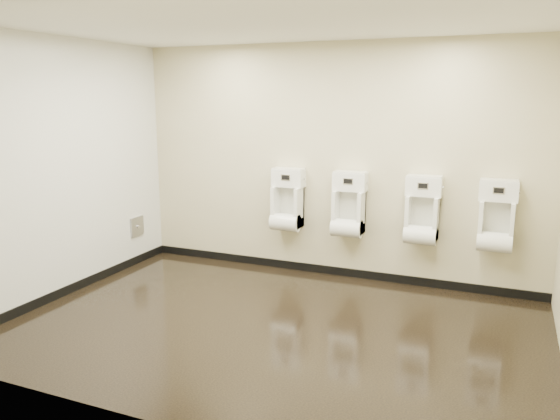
# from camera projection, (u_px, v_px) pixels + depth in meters

# --- Properties ---
(ground) EXTENTS (5.00, 3.50, 0.00)m
(ground) POSITION_uv_depth(u_px,v_px,m) (274.00, 327.00, 5.24)
(ground) COLOR black
(ground) RESTS_ON ground
(ceiling) EXTENTS (5.00, 3.50, 0.00)m
(ceiling) POSITION_uv_depth(u_px,v_px,m) (273.00, 22.00, 4.66)
(ceiling) COLOR white
(back_wall) EXTENTS (5.00, 0.02, 2.80)m
(back_wall) POSITION_uv_depth(u_px,v_px,m) (332.00, 162.00, 6.53)
(back_wall) COLOR beige
(back_wall) RESTS_ON ground
(front_wall) EXTENTS (5.00, 0.02, 2.80)m
(front_wall) POSITION_uv_depth(u_px,v_px,m) (161.00, 224.00, 3.37)
(front_wall) COLOR beige
(front_wall) RESTS_ON ground
(left_wall) EXTENTS (0.02, 3.50, 2.80)m
(left_wall) POSITION_uv_depth(u_px,v_px,m) (62.00, 169.00, 5.90)
(left_wall) COLOR beige
(left_wall) RESTS_ON ground
(tile_overlay_left) EXTENTS (0.01, 3.50, 2.80)m
(tile_overlay_left) POSITION_uv_depth(u_px,v_px,m) (62.00, 169.00, 5.90)
(tile_overlay_left) COLOR white
(tile_overlay_left) RESTS_ON ground
(skirting_back) EXTENTS (5.00, 0.02, 0.10)m
(skirting_back) POSITION_uv_depth(u_px,v_px,m) (329.00, 270.00, 6.80)
(skirting_back) COLOR black
(skirting_back) RESTS_ON ground
(skirting_left) EXTENTS (0.02, 3.50, 0.10)m
(skirting_left) POSITION_uv_depth(u_px,v_px,m) (73.00, 288.00, 6.17)
(skirting_left) COLOR black
(skirting_left) RESTS_ON ground
(access_panel) EXTENTS (0.04, 0.25, 0.25)m
(access_panel) POSITION_uv_depth(u_px,v_px,m) (137.00, 226.00, 7.16)
(access_panel) COLOR #9E9EA3
(access_panel) RESTS_ON left_wall
(urinal_0) EXTENTS (0.40, 0.30, 0.75)m
(urinal_0) POSITION_uv_depth(u_px,v_px,m) (287.00, 204.00, 6.72)
(urinal_0) COLOR white
(urinal_0) RESTS_ON back_wall
(urinal_1) EXTENTS (0.40, 0.30, 0.75)m
(urinal_1) POSITION_uv_depth(u_px,v_px,m) (349.00, 209.00, 6.42)
(urinal_1) COLOR white
(urinal_1) RESTS_ON back_wall
(urinal_2) EXTENTS (0.40, 0.30, 0.75)m
(urinal_2) POSITION_uv_depth(u_px,v_px,m) (422.00, 215.00, 6.10)
(urinal_2) COLOR white
(urinal_2) RESTS_ON back_wall
(urinal_3) EXTENTS (0.40, 0.30, 0.75)m
(urinal_3) POSITION_uv_depth(u_px,v_px,m) (496.00, 221.00, 5.81)
(urinal_3) COLOR white
(urinal_3) RESTS_ON back_wall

